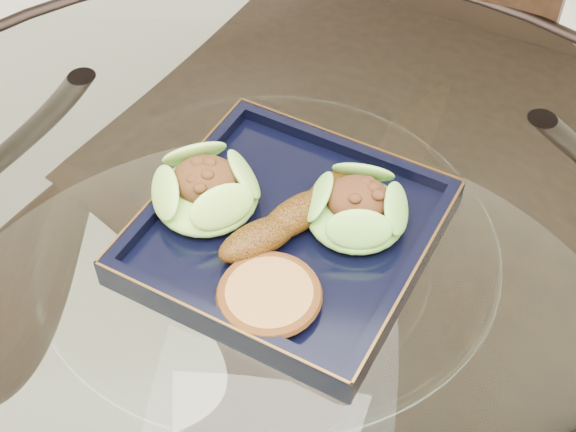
# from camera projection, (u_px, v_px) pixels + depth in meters

# --- Properties ---
(dining_table) EXTENTS (1.13, 1.13, 0.77)m
(dining_table) POSITION_uv_depth(u_px,v_px,m) (273.00, 366.00, 0.91)
(dining_table) COLOR white
(dining_table) RESTS_ON ground
(dining_chair) EXTENTS (0.56, 0.56, 1.00)m
(dining_chair) POSITION_uv_depth(u_px,v_px,m) (369.00, 135.00, 1.21)
(dining_chair) COLOR black
(dining_chair) RESTS_ON ground
(navy_plate) EXTENTS (0.35, 0.35, 0.02)m
(navy_plate) POSITION_uv_depth(u_px,v_px,m) (288.00, 236.00, 0.81)
(navy_plate) COLOR black
(navy_plate) RESTS_ON dining_table
(lettuce_wrap_left) EXTENTS (0.12, 0.12, 0.04)m
(lettuce_wrap_left) POSITION_uv_depth(u_px,v_px,m) (206.00, 192.00, 0.81)
(lettuce_wrap_left) COLOR #65A22F
(lettuce_wrap_left) RESTS_ON navy_plate
(lettuce_wrap_right) EXTENTS (0.13, 0.13, 0.04)m
(lettuce_wrap_right) POSITION_uv_depth(u_px,v_px,m) (357.00, 211.00, 0.79)
(lettuce_wrap_right) COLOR #5AAB31
(lettuce_wrap_right) RESTS_ON navy_plate
(roasted_plantain) EXTENTS (0.14, 0.15, 0.03)m
(roasted_plantain) POSITION_uv_depth(u_px,v_px,m) (296.00, 215.00, 0.79)
(roasted_plantain) COLOR #583109
(roasted_plantain) RESTS_ON navy_plate
(crumb_patty) EXTENTS (0.11, 0.11, 0.02)m
(crumb_patty) POSITION_uv_depth(u_px,v_px,m) (269.00, 296.00, 0.73)
(crumb_patty) COLOR #A36D36
(crumb_patty) RESTS_ON navy_plate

